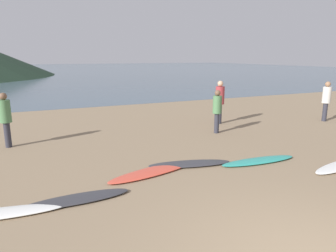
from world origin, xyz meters
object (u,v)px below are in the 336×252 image
Objects in this scene: surfboard_4 at (259,161)px; person_1 at (220,99)px; person_2 at (5,116)px; surfboard_2 at (154,171)px; person_0 at (326,98)px; surfboard_1 at (77,199)px; person_3 at (217,108)px; surfboard_3 at (190,164)px.

person_1 is at bearing 72.53° from surfboard_4.
surfboard_4 is at bearing -33.58° from person_2.
surfboard_2 is 6.17m from person_1.
person_0 is 1.01× the size of person_2.
person_2 is at bearing -23.92° from person_1.
surfboard_2 is (1.93, 0.77, -0.00)m from surfboard_1.
surfboard_4 is 3.38m from person_3.
person_3 reaches higher than surfboard_4.
surfboard_3 is 1.26× the size of person_0.
person_1 is (1.73, 4.50, 1.01)m from surfboard_4.
person_1 reaches higher than surfboard_3.
surfboard_2 is 1.11× the size of surfboard_4.
person_3 is (-5.44, 0.14, -0.08)m from person_0.
surfboard_1 is 1.16× the size of person_1.
person_3 is at bearing 27.80° from person_1.
surfboard_1 is 11.47m from person_0.
person_1 is (6.48, 4.81, 1.01)m from surfboard_1.
surfboard_4 reaches higher than surfboard_2.
person_2 is at bearing 153.28° from surfboard_3.
person_0 reaches higher than surfboard_3.
surfboard_4 is (4.74, 0.31, 0.00)m from surfboard_1.
person_3 is at bearing 24.31° from surfboard_2.
surfboard_3 is at bearing -170.97° from person_0.
surfboard_4 is 1.25× the size of person_1.
surfboard_4 is (2.82, -0.46, 0.00)m from surfboard_2.
person_0 reaches higher than person_3.
person_1 reaches higher than surfboard_1.
person_0 is 1.08× the size of person_3.
surfboard_2 is at bearing -172.32° from person_0.
person_2 is 6.97m from person_3.
person_1 is 1.13× the size of person_3.
person_1 reaches higher than person_0.
surfboard_2 is 4.57m from person_3.
person_3 is at bearing 60.27° from surfboard_3.
person_1 is at bearing 62.45° from surfboard_3.
person_1 reaches higher than surfboard_4.
person_1 is (3.52, 3.95, 1.01)m from surfboard_3.
surfboard_2 is at bearing -160.77° from surfboard_3.
surfboard_3 is at bearing 16.32° from surfboard_1.
surfboard_2 is at bearing 174.41° from surfboard_4.
person_3 is (2.53, 2.63, 0.89)m from surfboard_3.
person_2 is at bearing 117.61° from surfboard_2.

